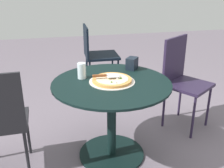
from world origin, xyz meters
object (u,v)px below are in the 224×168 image
(napkin_dispenser, at_px, (132,63))
(patio_chair_near, at_px, (1,118))
(patio_chair_far, at_px, (96,52))
(patio_chair_corner, at_px, (182,76))
(pizza_server, at_px, (106,76))
(patio_table, at_px, (112,106))
(pizza_on_tray, at_px, (112,80))
(drinking_cup, at_px, (82,71))

(napkin_dispenser, xyz_separation_m, patio_chair_near, (-1.09, -0.32, -0.24))
(patio_chair_far, bearing_deg, patio_chair_corner, -59.79)
(pizza_server, xyz_separation_m, patio_chair_near, (-0.80, -0.07, -0.23))
(patio_chair_corner, bearing_deg, patio_table, -155.56)
(patio_table, height_order, patio_chair_corner, patio_chair_corner)
(pizza_on_tray, distance_m, drinking_cup, 0.26)
(pizza_server, height_order, patio_chair_near, patio_chair_near)
(patio_table, bearing_deg, patio_chair_near, -176.39)
(pizza_on_tray, distance_m, pizza_server, 0.06)
(patio_chair_near, xyz_separation_m, patio_chair_corner, (1.64, 0.42, 0.03))
(drinking_cup, distance_m, napkin_dispenser, 0.48)
(drinking_cup, distance_m, patio_chair_corner, 1.06)
(pizza_server, distance_m, drinking_cup, 0.21)
(patio_chair_far, bearing_deg, napkin_dispenser, -84.77)
(pizza_on_tray, distance_m, patio_chair_near, 0.87)
(napkin_dispenser, bearing_deg, pizza_server, -10.82)
(pizza_on_tray, relative_size, patio_chair_corner, 0.40)
(patio_table, bearing_deg, patio_chair_far, 85.02)
(patio_table, bearing_deg, napkin_dispenser, 47.32)
(patio_table, height_order, napkin_dispenser, napkin_dispenser)
(pizza_server, bearing_deg, napkin_dispenser, 40.56)
(patio_chair_far, bearing_deg, patio_table, -94.98)
(pizza_on_tray, xyz_separation_m, napkin_dispenser, (0.24, 0.26, 0.04))
(patio_chair_near, xyz_separation_m, patio_chair_far, (0.97, 1.57, 0.02))
(drinking_cup, bearing_deg, patio_chair_near, -163.08)
(drinking_cup, bearing_deg, patio_table, -32.49)
(pizza_server, xyz_separation_m, patio_chair_far, (0.17, 1.50, -0.22))
(patio_table, height_order, patio_chair_far, patio_chair_far)
(pizza_on_tray, bearing_deg, napkin_dispenser, 47.21)
(patio_table, height_order, pizza_server, pizza_server)
(drinking_cup, height_order, patio_chair_corner, patio_chair_corner)
(patio_table, xyz_separation_m, patio_chair_corner, (0.80, 0.36, 0.06))
(patio_chair_far, distance_m, patio_chair_corner, 1.33)
(napkin_dispenser, distance_m, patio_chair_far, 1.27)
(patio_chair_near, height_order, patio_chair_far, patio_chair_near)
(patio_table, xyz_separation_m, patio_chair_near, (-0.84, -0.05, 0.02))
(pizza_on_tray, height_order, napkin_dispenser, napkin_dispenser)
(patio_table, height_order, patio_chair_near, patio_chair_near)
(patio_table, relative_size, pizza_server, 4.44)
(patio_table, xyz_separation_m, patio_chair_far, (0.13, 1.52, 0.04))
(pizza_on_tray, bearing_deg, patio_table, -128.62)
(drinking_cup, height_order, patio_chair_near, patio_chair_near)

